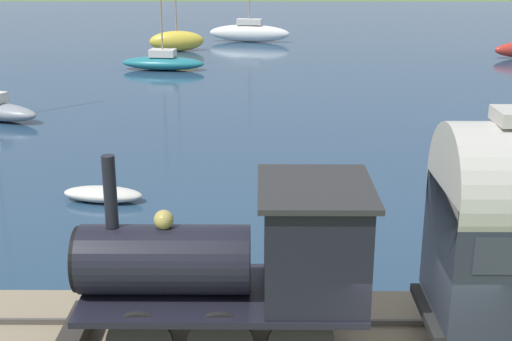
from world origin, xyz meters
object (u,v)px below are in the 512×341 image
steam_locomotive (247,257)px  rowboat_far_out (103,194)px  sailboat_yellow (177,41)px  sailboat_teal (163,62)px  sailboat_white (249,32)px

steam_locomotive → rowboat_far_out: (9.37, 4.75, -2.23)m
sailboat_yellow → sailboat_teal: size_ratio=1.22×
rowboat_far_out → sailboat_white: bearing=1.6°
sailboat_yellow → rowboat_far_out: sailboat_yellow is taller
sailboat_yellow → steam_locomotive: bearing=177.4°
steam_locomotive → sailboat_white: (45.51, 0.66, -1.72)m
sailboat_teal → rowboat_far_out: sailboat_teal is taller
sailboat_teal → sailboat_white: bearing=-15.6°
sailboat_teal → rowboat_far_out: bearing=-170.3°
sailboat_white → sailboat_yellow: (-4.93, 5.24, 0.03)m
steam_locomotive → sailboat_teal: (32.84, 5.90, -1.96)m
sailboat_white → rowboat_far_out: sailboat_white is taller
steam_locomotive → sailboat_yellow: bearing=8.3°
sailboat_yellow → rowboat_far_out: 31.23m
sailboat_teal → sailboat_yellow: bearing=6.9°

